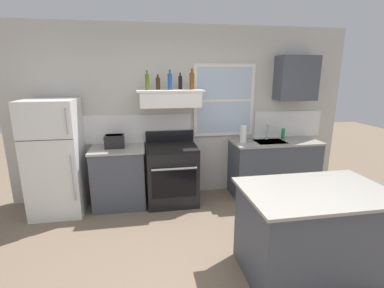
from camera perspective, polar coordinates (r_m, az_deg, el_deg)
ground_plane at (r=3.05m, az=5.37°, el=-26.36°), size 16.00×16.00×0.00m
back_wall at (r=4.55m, az=-1.23°, el=6.29°), size 5.40×0.11×2.70m
refrigerator at (r=4.41m, az=-26.02°, el=-2.52°), size 0.70×0.72×1.64m
counter_left_of_stove at (r=4.42m, az=-14.59°, el=-6.44°), size 0.79×0.63×0.91m
toaster at (r=4.29m, az=-15.46°, el=0.59°), size 0.30×0.20×0.19m
stove_range at (r=4.38m, az=-4.10°, el=-6.06°), size 0.76×0.69×1.09m
range_hood_shelf at (r=4.22m, az=-4.52°, el=9.33°), size 0.96×0.52×0.24m
bottle_olive_oil_square at (r=4.16m, az=-9.09°, el=12.41°), size 0.06×0.06×0.28m
bottle_brown_stout at (r=4.20m, az=-6.94°, el=12.15°), size 0.06×0.06×0.22m
bottle_blue_liqueur at (r=4.18m, az=-4.50°, el=12.60°), size 0.07×0.07×0.29m
bottle_balsamic_dark at (r=4.26m, az=-2.41°, el=12.41°), size 0.06×0.06×0.24m
bottle_amber_wine at (r=4.22m, az=-0.02°, el=12.74°), size 0.07×0.07×0.30m
counter_right_with_sink at (r=4.88m, az=16.21°, el=-4.57°), size 1.43×0.63×0.91m
sink_faucet at (r=4.76m, az=15.15°, el=2.88°), size 0.03×0.17×0.28m
paper_towel_roll at (r=4.51m, az=10.40°, el=2.01°), size 0.11×0.11×0.27m
dish_soap_bottle at (r=4.90m, az=18.04°, el=1.98°), size 0.06×0.06×0.18m
kitchen_island at (r=3.14m, az=23.16°, el=-16.13°), size 1.40×0.90×0.91m
upper_cabinet_right at (r=4.92m, az=20.44°, el=12.43°), size 0.64×0.32×0.70m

